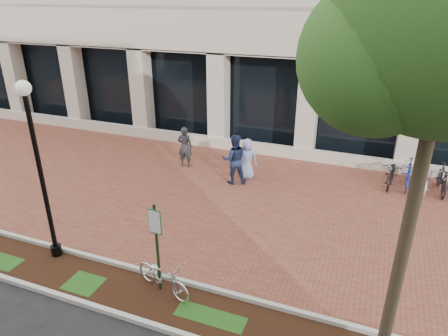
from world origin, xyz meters
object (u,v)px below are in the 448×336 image
(parking_sign, at_px, (156,237))
(locked_bicycle, at_px, (163,276))
(pedestrian_right, at_px, (247,159))
(lamppost, at_px, (39,165))
(pedestrian_left, at_px, (185,147))
(bike_rack_cluster, at_px, (425,178))
(pedestrian_mid, at_px, (234,159))

(parking_sign, height_order, locked_bicycle, parking_sign)
(locked_bicycle, xyz_separation_m, pedestrian_right, (-0.16, 6.77, 0.35))
(lamppost, distance_m, pedestrian_left, 7.01)
(locked_bicycle, height_order, pedestrian_left, pedestrian_left)
(parking_sign, distance_m, bike_rack_cluster, 10.27)
(lamppost, xyz_separation_m, pedestrian_mid, (2.96, 6.00, -1.72))
(pedestrian_mid, relative_size, pedestrian_right, 1.20)
(locked_bicycle, relative_size, pedestrian_mid, 0.88)
(pedestrian_left, height_order, pedestrian_right, pedestrian_left)
(lamppost, height_order, bike_rack_cluster, lamppost)
(parking_sign, relative_size, locked_bicycle, 1.40)
(pedestrian_mid, distance_m, pedestrian_right, 0.65)
(lamppost, xyz_separation_m, pedestrian_right, (3.27, 6.56, -1.88))
(parking_sign, xyz_separation_m, pedestrian_left, (-2.75, 6.94, -0.65))
(pedestrian_right, bearing_deg, lamppost, 53.87)
(pedestrian_right, xyz_separation_m, bike_rack_cluster, (6.28, 1.34, -0.30))
(locked_bicycle, relative_size, pedestrian_left, 0.99)
(pedestrian_right, distance_m, bike_rack_cluster, 6.43)
(pedestrian_left, distance_m, bike_rack_cluster, 9.06)
(lamppost, height_order, pedestrian_right, lamppost)
(parking_sign, height_order, pedestrian_left, parking_sign)
(bike_rack_cluster, bearing_deg, pedestrian_mid, -163.06)
(lamppost, xyz_separation_m, locked_bicycle, (3.43, -0.21, -2.24))
(lamppost, xyz_separation_m, bike_rack_cluster, (9.55, 7.90, -2.18))
(locked_bicycle, bearing_deg, parking_sign, 103.13)
(parking_sign, relative_size, pedestrian_left, 1.38)
(parking_sign, height_order, lamppost, lamppost)
(pedestrian_left, distance_m, pedestrian_right, 2.70)
(lamppost, bearing_deg, pedestrian_mid, 63.75)
(parking_sign, bearing_deg, bike_rack_cluster, 55.31)
(pedestrian_left, xyz_separation_m, pedestrian_right, (2.70, -0.18, -0.05))
(pedestrian_left, bearing_deg, parking_sign, 105.38)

